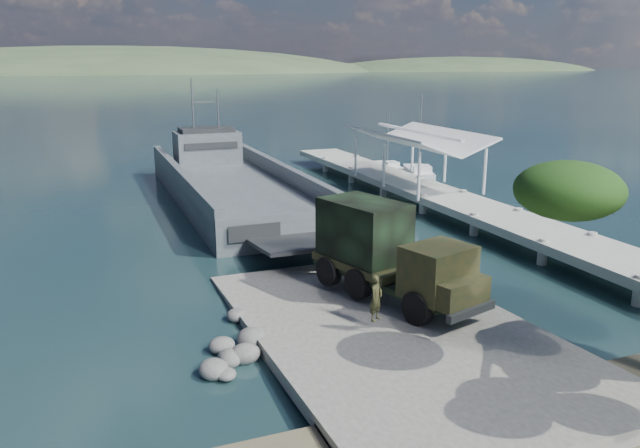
{
  "coord_description": "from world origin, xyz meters",
  "views": [
    {
      "loc": [
        -10.43,
        -20.31,
        10.2
      ],
      "look_at": [
        -0.12,
        6.0,
        2.78
      ],
      "focal_mm": 35.0,
      "sensor_mm": 36.0,
      "label": 1
    }
  ],
  "objects_px": {
    "sailboat_far": "(388,167)",
    "military_truck": "(387,252)",
    "pier": "(423,182)",
    "soldier": "(376,308)",
    "landing_craft": "(233,191)",
    "sailboat_near": "(419,174)"
  },
  "relations": [
    {
      "from": "military_truck",
      "to": "pier",
      "type": "bearing_deg",
      "value": 38.94
    },
    {
      "from": "military_truck",
      "to": "sailboat_near",
      "type": "xyz_separation_m",
      "value": [
        16.64,
        25.82,
        -2.02
      ]
    },
    {
      "from": "landing_craft",
      "to": "sailboat_near",
      "type": "bearing_deg",
      "value": 10.6
    },
    {
      "from": "landing_craft",
      "to": "soldier",
      "type": "xyz_separation_m",
      "value": [
        -0.82,
        -25.64,
        0.6
      ]
    },
    {
      "from": "landing_craft",
      "to": "military_truck",
      "type": "xyz_separation_m",
      "value": [
        1.17,
        -22.6,
        1.64
      ]
    },
    {
      "from": "sailboat_near",
      "to": "soldier",
      "type": "bearing_deg",
      "value": -103.05
    },
    {
      "from": "sailboat_near",
      "to": "sailboat_far",
      "type": "bearing_deg",
      "value": 119.76
    },
    {
      "from": "pier",
      "to": "soldier",
      "type": "height_order",
      "value": "pier"
    },
    {
      "from": "pier",
      "to": "sailboat_far",
      "type": "xyz_separation_m",
      "value": [
        4.14,
        13.49,
        -1.29
      ]
    },
    {
      "from": "pier",
      "to": "sailboat_far",
      "type": "height_order",
      "value": "sailboat_far"
    },
    {
      "from": "sailboat_far",
      "to": "military_truck",
      "type": "bearing_deg",
      "value": -113.4
    },
    {
      "from": "military_truck",
      "to": "soldier",
      "type": "relative_size",
      "value": 4.92
    },
    {
      "from": "landing_craft",
      "to": "soldier",
      "type": "height_order",
      "value": "landing_craft"
    },
    {
      "from": "pier",
      "to": "sailboat_far",
      "type": "relative_size",
      "value": 7.63
    },
    {
      "from": "military_truck",
      "to": "soldier",
      "type": "distance_m",
      "value": 3.77
    },
    {
      "from": "landing_craft",
      "to": "soldier",
      "type": "bearing_deg",
      "value": -91.47
    },
    {
      "from": "pier",
      "to": "landing_craft",
      "type": "xyz_separation_m",
      "value": [
        -12.88,
        5.76,
        -0.82
      ]
    },
    {
      "from": "sailboat_far",
      "to": "soldier",
      "type": "bearing_deg",
      "value": -113.93
    },
    {
      "from": "sailboat_near",
      "to": "sailboat_far",
      "type": "relative_size",
      "value": 1.31
    },
    {
      "from": "landing_craft",
      "to": "sailboat_near",
      "type": "distance_m",
      "value": 18.1
    },
    {
      "from": "landing_craft",
      "to": "sailboat_far",
      "type": "bearing_deg",
      "value": 24.79
    },
    {
      "from": "landing_craft",
      "to": "sailboat_far",
      "type": "distance_m",
      "value": 18.7
    }
  ]
}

